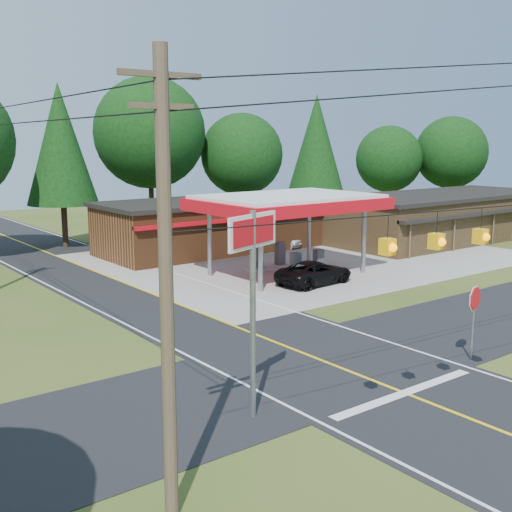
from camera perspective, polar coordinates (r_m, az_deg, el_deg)
ground at (r=24.16m, az=6.42°, el=-9.47°), size 120.00×120.00×0.00m
main_highway at (r=24.15m, az=6.42°, el=-9.45°), size 8.00×120.00×0.02m
cross_road at (r=24.15m, az=6.42°, el=-9.43°), size 70.00×7.00×0.02m
lane_center_yellow at (r=24.15m, az=6.42°, el=-9.41°), size 0.15×110.00×0.00m
gas_canopy at (r=38.61m, az=2.85°, el=4.55°), size 10.60×7.40×4.88m
convenience_store at (r=47.44m, az=-4.06°, el=2.76°), size 16.40×7.55×3.80m
strip_building at (r=54.80m, az=16.13°, el=3.40°), size 20.40×8.75×3.80m
utility_pole_near_left at (r=13.30m, az=-7.98°, el=-2.63°), size 1.80×0.30×10.00m
overhead_beacons at (r=18.17m, az=17.70°, el=3.69°), size 17.04×2.04×1.03m
treeline_backdrop at (r=43.63m, az=-15.16°, el=9.12°), size 70.27×51.59×13.30m
suv_car at (r=36.61m, az=5.24°, el=-1.50°), size 5.24×5.24×1.34m
sedan_car at (r=48.91m, az=2.02°, el=1.49°), size 4.95×4.95×1.26m
big_stop_sign at (r=18.31m, az=-0.27°, el=-1.09°), size 2.20×0.83×6.19m
octagonal_stop_sign at (r=25.02m, az=18.86°, el=-4.06°), size 0.97×0.26×2.88m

